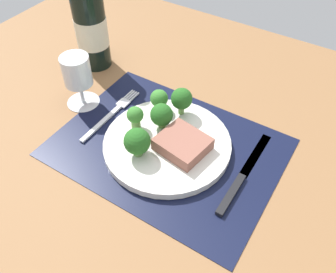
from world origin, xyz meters
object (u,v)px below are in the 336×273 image
Objects in this scene: fork at (111,114)px; wine_bottle at (91,26)px; plate at (167,144)px; knife at (241,178)px; wine_glass at (77,74)px; steak at (182,144)px.

wine_bottle reaches higher than fork.
knife is (16.17, 0.53, -0.50)cm from plate.
plate reaches higher than fork.
knife is at bearing 1.88° from plate.
plate is 36.39cm from wine_bottle.
wine_glass reaches higher than fork.
plate is 0.87× the size of wine_bottle.
fork is 11.21cm from wine_glass.
steak is 0.40× the size of knife.
wine_bottle is at bearing 118.63° from wine_glass.
knife is at bearing -17.16° from wine_bottle.
steak is 0.31× the size of wine_bottle.
plate reaches higher than knife.
steak reaches higher than fork.
fork is at bearing 174.82° from plate.
plate is 1.13× the size of knife.
wine_glass is at bearing -178.52° from fork.
plate is 2.80× the size of steak.
knife is at bearing 1.01° from fork.
wine_glass reaches higher than plate.
knife is (12.58, 0.72, -2.62)cm from steak.
steak is at bearing -23.74° from wine_bottle.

